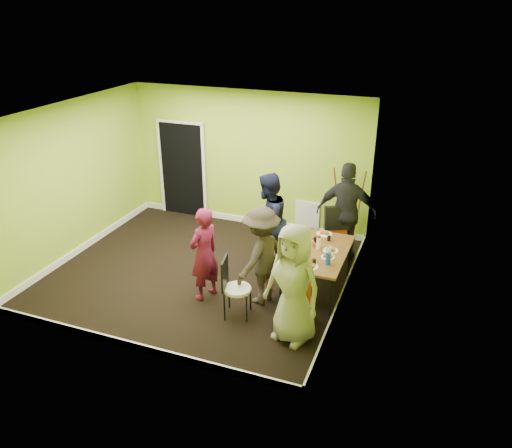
{
  "coord_description": "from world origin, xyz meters",
  "views": [
    {
      "loc": [
        3.6,
        -6.8,
        4.41
      ],
      "look_at": [
        1.03,
        0.0,
        1.09
      ],
      "focal_mm": 35.0,
      "sensor_mm": 36.0,
      "label": 1
    }
  ],
  "objects_px": {
    "chair_left_near": "(274,271)",
    "chair_left_far": "(273,245)",
    "thermos": "(319,243)",
    "easel": "(348,207)",
    "person_front_end": "(294,284)",
    "dining_table": "(318,254)",
    "person_back_end": "(347,213)",
    "person_left_near": "(261,256)",
    "chair_front_end": "(299,300)",
    "chair_back_end": "(337,224)",
    "orange_bottle": "(314,244)",
    "blue_bottle": "(328,258)",
    "chair_bentwood": "(233,284)",
    "person_left_far": "(268,222)",
    "person_standing": "(204,254)"
  },
  "relations": [
    {
      "from": "blue_bottle",
      "to": "chair_front_end",
      "type": "bearing_deg",
      "value": -108.04
    },
    {
      "from": "chair_front_end",
      "to": "thermos",
      "type": "distance_m",
      "value": 1.2
    },
    {
      "from": "chair_left_far",
      "to": "chair_left_near",
      "type": "bearing_deg",
      "value": 32.0
    },
    {
      "from": "chair_left_near",
      "to": "chair_front_end",
      "type": "distance_m",
      "value": 0.91
    },
    {
      "from": "orange_bottle",
      "to": "thermos",
      "type": "bearing_deg",
      "value": -27.83
    },
    {
      "from": "chair_back_end",
      "to": "thermos",
      "type": "xyz_separation_m",
      "value": [
        -0.07,
        -1.05,
        0.11
      ]
    },
    {
      "from": "chair_front_end",
      "to": "blue_bottle",
      "type": "bearing_deg",
      "value": 63.72
    },
    {
      "from": "chair_left_near",
      "to": "easel",
      "type": "height_order",
      "value": "easel"
    },
    {
      "from": "orange_bottle",
      "to": "chair_back_end",
      "type": "bearing_deg",
      "value": 80.79
    },
    {
      "from": "chair_back_end",
      "to": "person_front_end",
      "type": "distance_m",
      "value": 2.42
    },
    {
      "from": "chair_back_end",
      "to": "easel",
      "type": "height_order",
      "value": "easel"
    },
    {
      "from": "thermos",
      "to": "blue_bottle",
      "type": "bearing_deg",
      "value": -59.45
    },
    {
      "from": "dining_table",
      "to": "chair_back_end",
      "type": "relative_size",
      "value": 1.42
    },
    {
      "from": "person_back_end",
      "to": "person_front_end",
      "type": "height_order",
      "value": "person_back_end"
    },
    {
      "from": "easel",
      "to": "person_front_end",
      "type": "distance_m",
      "value": 3.21
    },
    {
      "from": "chair_left_near",
      "to": "chair_bentwood",
      "type": "distance_m",
      "value": 0.8
    },
    {
      "from": "chair_left_near",
      "to": "orange_bottle",
      "type": "xyz_separation_m",
      "value": [
        0.49,
        0.51,
        0.31
      ]
    },
    {
      "from": "chair_front_end",
      "to": "chair_bentwood",
      "type": "relative_size",
      "value": 0.92
    },
    {
      "from": "chair_left_far",
      "to": "thermos",
      "type": "distance_m",
      "value": 1.02
    },
    {
      "from": "thermos",
      "to": "person_left_near",
      "type": "xyz_separation_m",
      "value": [
        -0.74,
        -0.62,
        -0.06
      ]
    },
    {
      "from": "person_left_far",
      "to": "person_standing",
      "type": "bearing_deg",
      "value": -16.23
    },
    {
      "from": "easel",
      "to": "person_left_far",
      "type": "bearing_deg",
      "value": -129.05
    },
    {
      "from": "chair_left_far",
      "to": "thermos",
      "type": "relative_size",
      "value": 4.27
    },
    {
      "from": "chair_bentwood",
      "to": "person_left_near",
      "type": "relative_size",
      "value": 0.6
    },
    {
      "from": "dining_table",
      "to": "person_standing",
      "type": "relative_size",
      "value": 0.97
    },
    {
      "from": "thermos",
      "to": "person_back_end",
      "type": "bearing_deg",
      "value": 80.96
    },
    {
      "from": "person_left_near",
      "to": "person_front_end",
      "type": "height_order",
      "value": "person_front_end"
    },
    {
      "from": "chair_left_near",
      "to": "person_left_near",
      "type": "distance_m",
      "value": 0.39
    },
    {
      "from": "thermos",
      "to": "person_standing",
      "type": "distance_m",
      "value": 1.82
    },
    {
      "from": "person_back_end",
      "to": "chair_bentwood",
      "type": "bearing_deg",
      "value": 58.94
    },
    {
      "from": "chair_left_near",
      "to": "person_back_end",
      "type": "xyz_separation_m",
      "value": [
        0.77,
        1.69,
        0.44
      ]
    },
    {
      "from": "chair_back_end",
      "to": "orange_bottle",
      "type": "height_order",
      "value": "chair_back_end"
    },
    {
      "from": "chair_bentwood",
      "to": "person_left_near",
      "type": "distance_m",
      "value": 0.64
    },
    {
      "from": "easel",
      "to": "person_left_near",
      "type": "height_order",
      "value": "person_left_near"
    },
    {
      "from": "chair_left_far",
      "to": "person_back_end",
      "type": "distance_m",
      "value": 1.45
    },
    {
      "from": "chair_left_far",
      "to": "thermos",
      "type": "height_order",
      "value": "thermos"
    },
    {
      "from": "dining_table",
      "to": "thermos",
      "type": "distance_m",
      "value": 0.17
    },
    {
      "from": "chair_left_far",
      "to": "thermos",
      "type": "bearing_deg",
      "value": 79.19
    },
    {
      "from": "chair_front_end",
      "to": "person_front_end",
      "type": "height_order",
      "value": "person_front_end"
    },
    {
      "from": "dining_table",
      "to": "chair_left_far",
      "type": "bearing_deg",
      "value": 154.87
    },
    {
      "from": "thermos",
      "to": "person_left_far",
      "type": "distance_m",
      "value": 1.12
    },
    {
      "from": "person_standing",
      "to": "dining_table",
      "type": "bearing_deg",
      "value": 136.74
    },
    {
      "from": "thermos",
      "to": "person_front_end",
      "type": "height_order",
      "value": "person_front_end"
    },
    {
      "from": "chair_left_near",
      "to": "chair_left_far",
      "type": "bearing_deg",
      "value": -159.63
    },
    {
      "from": "person_left_far",
      "to": "person_left_near",
      "type": "relative_size",
      "value": 1.09
    },
    {
      "from": "chair_left_far",
      "to": "person_left_near",
      "type": "height_order",
      "value": "person_left_near"
    },
    {
      "from": "person_front_end",
      "to": "chair_front_end",
      "type": "bearing_deg",
      "value": 100.81
    },
    {
      "from": "chair_front_end",
      "to": "blue_bottle",
      "type": "relative_size",
      "value": 4.32
    },
    {
      "from": "orange_bottle",
      "to": "person_left_near",
      "type": "xyz_separation_m",
      "value": [
        -0.65,
        -0.67,
        0.01
      ]
    },
    {
      "from": "easel",
      "to": "person_back_end",
      "type": "relative_size",
      "value": 0.85
    }
  ]
}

